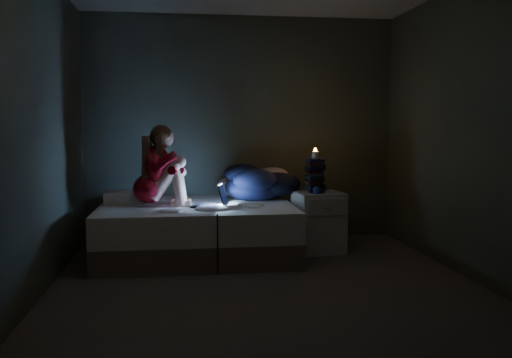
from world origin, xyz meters
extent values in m
cube|color=#3F3C3A|center=(0.00, 0.00, -0.01)|extent=(3.60, 3.80, 0.02)
cube|color=#373B32|center=(0.00, 1.91, 1.30)|extent=(3.60, 0.02, 2.60)
cube|color=#373B32|center=(0.00, -1.91, 1.30)|extent=(3.60, 0.02, 2.60)
cube|color=#373B32|center=(-1.81, 0.00, 1.30)|extent=(0.02, 3.80, 2.60)
cube|color=#373B32|center=(1.81, 0.00, 1.30)|extent=(0.02, 3.80, 2.60)
cube|color=white|center=(-1.26, 1.25, 0.60)|extent=(0.43, 0.31, 0.12)
cube|color=silver|center=(0.74, 1.12, 0.32)|extent=(0.53, 0.49, 0.64)
cylinder|color=beige|center=(0.70, 1.13, 1.05)|extent=(0.07, 0.07, 0.08)
cube|color=black|center=(0.67, 1.07, 0.64)|extent=(0.10, 0.15, 0.01)
sphere|color=navy|center=(0.66, 0.99, 0.68)|extent=(0.08, 0.08, 0.08)
camera|label=1|loc=(-0.67, -4.39, 1.34)|focal=37.81mm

